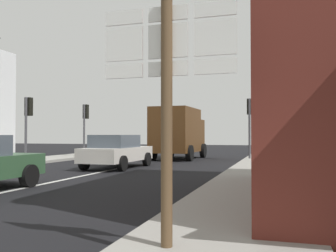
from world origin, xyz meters
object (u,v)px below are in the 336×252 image
at_px(sedan_far, 117,151).
at_px(traffic_light_near_left, 28,115).
at_px(route_sign_post, 167,91).
at_px(traffic_light_far_right, 250,115).
at_px(traffic_light_far_left, 85,118).
at_px(delivery_truck, 178,132).

xyz_separation_m(sedan_far, traffic_light_near_left, (-4.93, 0.34, 1.69)).
xyz_separation_m(route_sign_post, traffic_light_far_right, (-0.38, 17.37, 0.62)).
bearing_deg(sedan_far, traffic_light_far_left, 129.65).
bearing_deg(sedan_far, traffic_light_near_left, 176.04).
height_order(sedan_far, delivery_truck, delivery_truck).
distance_m(sedan_far, route_sign_post, 12.28).
bearing_deg(traffic_light_far_right, traffic_light_near_left, -148.73).
xyz_separation_m(traffic_light_near_left, traffic_light_far_right, (10.21, 6.20, 0.17)).
bearing_deg(traffic_light_far_left, traffic_light_far_right, 3.30).
distance_m(traffic_light_near_left, traffic_light_far_right, 11.94).
xyz_separation_m(delivery_truck, traffic_light_far_right, (4.24, -0.05, 0.97)).
xyz_separation_m(traffic_light_near_left, traffic_light_far_left, (0.00, 5.61, 0.07)).
xyz_separation_m(route_sign_post, traffic_light_far_left, (-10.58, 16.78, 0.51)).
relative_size(sedan_far, traffic_light_near_left, 1.28).
bearing_deg(delivery_truck, sedan_far, -98.89).
relative_size(route_sign_post, traffic_light_near_left, 0.97).
distance_m(sedan_far, traffic_light_far_left, 7.93).
relative_size(traffic_light_far_right, traffic_light_far_left, 1.04).
relative_size(delivery_truck, traffic_light_far_left, 1.48).
distance_m(sedan_far, traffic_light_far_right, 8.61).
relative_size(route_sign_post, traffic_light_far_right, 0.90).
distance_m(delivery_truck, traffic_light_far_right, 4.35).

